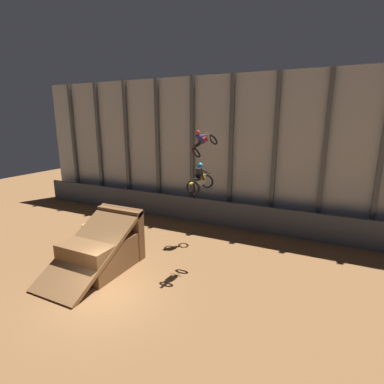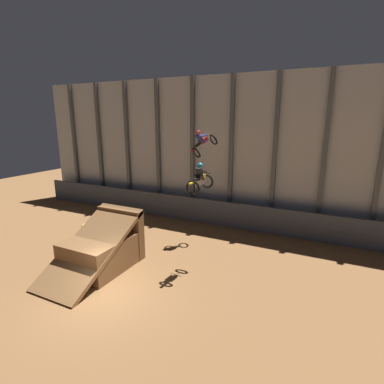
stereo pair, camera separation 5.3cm
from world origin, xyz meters
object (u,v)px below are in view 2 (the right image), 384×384
(rider_bike_left_air, at_px, (203,143))
(hay_bale_trackside, at_px, (90,228))
(rider_bike_right_air, at_px, (200,180))
(dirt_ramp, at_px, (104,248))

(rider_bike_left_air, bearing_deg, hay_bale_trackside, -127.50)
(rider_bike_right_air, height_order, hay_bale_trackside, rider_bike_right_air)
(rider_bike_left_air, bearing_deg, rider_bike_right_air, -33.62)
(rider_bike_right_air, bearing_deg, dirt_ramp, -152.39)
(rider_bike_left_air, xyz_separation_m, hay_bale_trackside, (-7.28, -2.42, -5.82))
(rider_bike_left_air, xyz_separation_m, rider_bike_right_air, (1.49, -3.64, -1.46))
(rider_bike_left_air, distance_m, hay_bale_trackside, 9.63)
(rider_bike_left_air, height_order, hay_bale_trackside, rider_bike_left_air)
(dirt_ramp, distance_m, hay_bale_trackside, 5.34)
(dirt_ramp, bearing_deg, rider_bike_right_air, 23.49)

